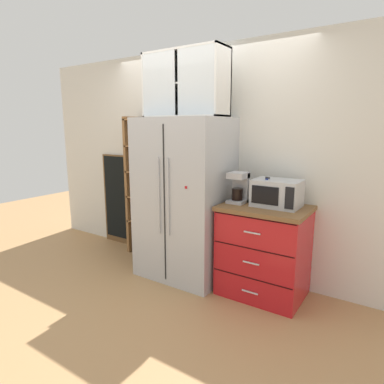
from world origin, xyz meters
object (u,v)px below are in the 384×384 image
Objects in this scene: microwave at (277,193)px; mug_charcoal at (265,202)px; bottle_cobalt at (266,193)px; bottle_clear at (268,193)px; coffee_maker at (239,187)px; chalkboard_menu at (120,200)px; refrigerator at (184,199)px.

microwave reaches higher than mug_charcoal.
bottle_clear is at bearing 90.00° from bottle_cobalt.
bottle_cobalt is at bearing -150.27° from microwave.
bottle_cobalt is (-0.00, 0.02, 0.08)m from mug_charcoal.
coffee_maker is 1.12× the size of bottle_clear.
chalkboard_menu is at bearing 174.51° from microwave.
chalkboard_menu is (-2.29, 0.30, -0.32)m from mug_charcoal.
refrigerator is 0.93m from mug_charcoal.
refrigerator is 6.39× the size of bottle_clear.
bottle_clear reaches higher than microwave.
mug_charcoal is at bearing -141.57° from microwave.
coffee_maker is at bearing 174.64° from mug_charcoal.
bottle_clear is at bearing -176.08° from microwave.
bottle_cobalt reaches higher than bottle_clear.
chalkboard_menu is at bearing 172.28° from coffee_maker.
refrigerator is at bearing -176.65° from bottle_cobalt.
microwave is at bearing 5.93° from refrigerator.
refrigerator is at bearing -174.07° from microwave.
refrigerator is 1.42m from chalkboard_menu.
chalkboard_menu reaches higher than coffee_maker.
coffee_maker is at bearing 178.24° from bottle_cobalt.
refrigerator is 4.02× the size of microwave.
mug_charcoal is 2.33m from chalkboard_menu.
chalkboard_menu is (-2.29, 0.28, -0.39)m from bottle_cobalt.
bottle_clear is 0.97× the size of bottle_cobalt.
bottle_cobalt is (0.29, -0.01, -0.03)m from coffee_maker.
refrigerator is at bearing -13.73° from chalkboard_menu.
microwave is 0.38m from coffee_maker.
mug_charcoal is 0.44× the size of bottle_clear.
coffee_maker is (0.63, 0.06, 0.19)m from refrigerator.
coffee_maker is 1.08× the size of bottle_cobalt.
refrigerator is at bearing -174.29° from coffee_maker.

